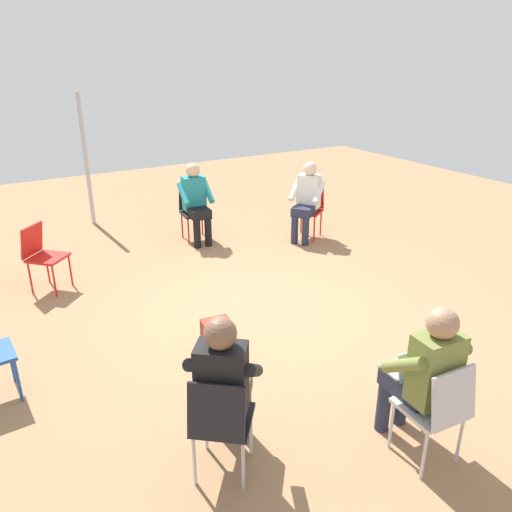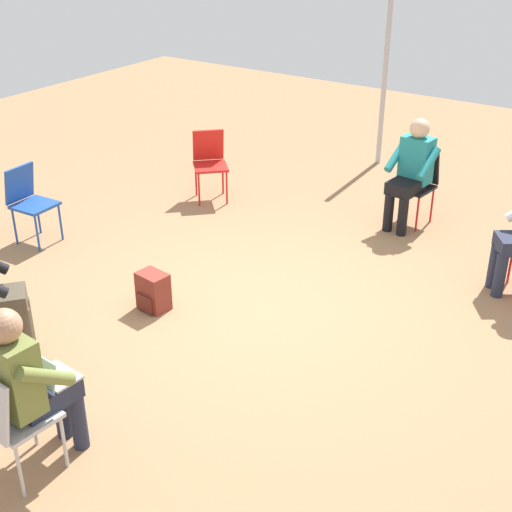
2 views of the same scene
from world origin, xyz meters
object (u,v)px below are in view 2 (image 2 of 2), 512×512
object	(u,v)px
chair_south	(10,416)
backpack_near_laptop_user	(153,293)
chair_north	(417,181)
chair_west	(29,199)
chair_northwest	(210,160)
person_with_laptop	(28,378)
person_in_teal	(412,168)

from	to	relation	value
chair_south	backpack_near_laptop_user	xyz separation A→B (m)	(-0.69, 2.10, -0.34)
chair_north	backpack_near_laptop_user	size ratio (longest dim) A/B	2.36
chair_west	backpack_near_laptop_user	bearing A→B (deg)	77.25
chair_northwest	backpack_near_laptop_user	bearing A→B (deg)	71.65
person_with_laptop	person_in_teal	world-z (taller)	same
chair_west	person_in_teal	distance (m)	4.19
person_with_laptop	backpack_near_laptop_user	distance (m)	2.12
chair_north	person_with_laptop	distance (m)	5.14
chair_south	chair_north	size ratio (longest dim) A/B	1.00
chair_south	chair_west	bearing A→B (deg)	142.69
chair_north	person_with_laptop	world-z (taller)	person_with_laptop
chair_south	person_with_laptop	xyz separation A→B (m)	(0.01, 0.17, 0.20)
chair_west	chair_north	xyz separation A→B (m)	(3.24, 2.84, 0.00)
person_with_laptop	chair_north	bearing A→B (deg)	88.98
person_with_laptop	person_in_teal	size ratio (longest dim) A/B	1.00
chair_south	person_in_teal	size ratio (longest dim) A/B	0.69
chair_west	backpack_near_laptop_user	size ratio (longest dim) A/B	2.36
person_with_laptop	backpack_near_laptop_user	world-z (taller)	person_with_laptop
person_in_teal	backpack_near_laptop_user	xyz separation A→B (m)	(-1.18, -3.02, -0.54)
chair_northwest	backpack_near_laptop_user	distance (m)	2.72
chair_south	chair_northwest	world-z (taller)	same
chair_south	person_in_teal	world-z (taller)	person_in_teal
chair_north	chair_south	bearing A→B (deg)	90.83
chair_north	backpack_near_laptop_user	distance (m)	3.42
chair_northwest	chair_north	bearing A→B (deg)	153.04
chair_northwest	person_in_teal	distance (m)	2.46
chair_west	person_with_laptop	xyz separation A→B (m)	(2.74, -2.28, 0.20)
chair_northwest	person_in_teal	xyz separation A→B (m)	(2.37, 0.59, 0.20)
person_in_teal	chair_west	bearing A→B (deg)	46.00
chair_west	person_with_laptop	world-z (taller)	person_with_laptop
chair_northwest	backpack_near_laptop_user	size ratio (longest dim) A/B	2.36
chair_northwest	person_with_laptop	distance (m)	4.75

